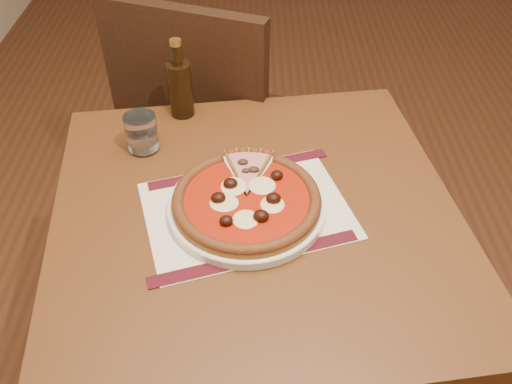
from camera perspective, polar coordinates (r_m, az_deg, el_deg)
table at (r=1.15m, az=0.00°, el=-5.52°), size 0.90×0.90×0.75m
chair_far at (r=1.67m, az=-5.15°, el=7.28°), size 0.58×0.58×0.96m
placemat at (r=1.07m, az=-0.98°, el=-1.92°), size 0.46×0.38×0.00m
plate at (r=1.07m, az=-0.98°, el=-1.53°), size 0.31×0.31×0.02m
pizza at (r=1.05m, az=-0.99°, el=-0.77°), size 0.29×0.29×0.04m
ham_slice at (r=1.12m, az=-0.79°, el=2.20°), size 0.11×0.15×0.02m
water_glass at (r=1.23m, az=-11.95°, el=6.13°), size 0.09×0.09×0.09m
bottle at (r=1.31m, az=-7.99°, el=10.95°), size 0.06×0.06×0.19m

